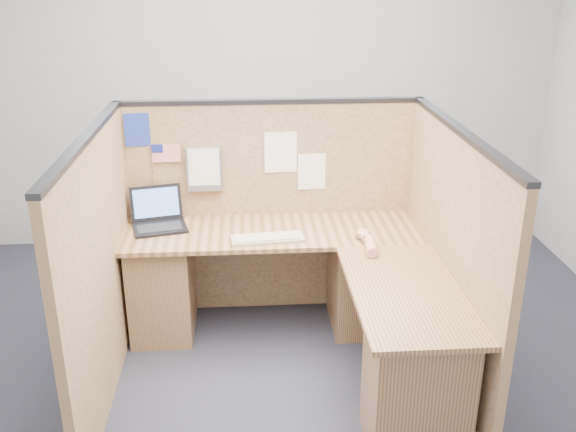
{
  "coord_description": "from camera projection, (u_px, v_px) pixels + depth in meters",
  "views": [
    {
      "loc": [
        -0.18,
        -3.2,
        2.36
      ],
      "look_at": [
        0.08,
        0.5,
        0.9
      ],
      "focal_mm": 40.0,
      "sensor_mm": 36.0,
      "label": 1
    }
  ],
  "objects": [
    {
      "name": "l_desk",
      "position": [
        306.0,
        304.0,
        3.98
      ],
      "size": [
        1.95,
        1.75,
        0.73
      ],
      "color": "brown",
      "rests_on": "floor"
    },
    {
      "name": "hand_forearm",
      "position": [
        368.0,
        242.0,
        3.95
      ],
      "size": [
        0.1,
        0.35,
        0.07
      ],
      "color": "tan",
      "rests_on": "l_desk"
    },
    {
      "name": "paper_left",
      "position": [
        281.0,
        152.0,
        4.32
      ],
      "size": [
        0.22,
        0.01,
        0.28
      ],
      "primitive_type": "cube",
      "rotation": [
        0.0,
        0.0,
        0.05
      ],
      "color": "white",
      "rests_on": "cubicle_partitions"
    },
    {
      "name": "american_flag",
      "position": [
        163.0,
        155.0,
        4.26
      ],
      "size": [
        0.19,
        0.01,
        0.33
      ],
      "color": "olive",
      "rests_on": "cubicle_partitions"
    },
    {
      "name": "wall_back",
      "position": [
        264.0,
        85.0,
        5.42
      ],
      "size": [
        5.0,
        0.0,
        5.0
      ],
      "primitive_type": "plane",
      "rotation": [
        1.57,
        0.0,
        0.0
      ],
      "color": "#AEB2B4",
      "rests_on": "floor"
    },
    {
      "name": "paper_right",
      "position": [
        312.0,
        172.0,
        4.39
      ],
      "size": [
        0.2,
        0.02,
        0.25
      ],
      "primitive_type": "cube",
      "rotation": [
        0.0,
        0.0,
        0.09
      ],
      "color": "white",
      "rests_on": "cubicle_partitions"
    },
    {
      "name": "mouse",
      "position": [
        363.0,
        236.0,
        4.07
      ],
      "size": [
        0.11,
        0.08,
        0.04
      ],
      "primitive_type": "ellipsoid",
      "rotation": [
        0.0,
        0.0,
        -0.23
      ],
      "color": "#B5B5BA",
      "rests_on": "l_desk"
    },
    {
      "name": "laptop",
      "position": [
        161.0,
        217.0,
        4.26
      ],
      "size": [
        0.39,
        0.4,
        0.25
      ],
      "rotation": [
        0.0,
        0.0,
        0.23
      ],
      "color": "black",
      "rests_on": "l_desk"
    },
    {
      "name": "cubicle_partitions",
      "position": [
        275.0,
        240.0,
        3.96
      ],
      "size": [
        2.06,
        1.83,
        1.53
      ],
      "color": "brown",
      "rests_on": "floor"
    },
    {
      "name": "file_holder",
      "position": [
        204.0,
        169.0,
        4.3
      ],
      "size": [
        0.24,
        0.05,
        0.3
      ],
      "color": "slate",
      "rests_on": "cubicle_partitions"
    },
    {
      "name": "keyboard",
      "position": [
        267.0,
        239.0,
        4.04
      ],
      "size": [
        0.47,
        0.2,
        0.03
      ],
      "rotation": [
        0.0,
        0.0,
        0.09
      ],
      "color": "gray",
      "rests_on": "l_desk"
    },
    {
      "name": "floor",
      "position": [
        280.0,
        386.0,
        3.85
      ],
      "size": [
        5.0,
        5.0,
        0.0
      ],
      "primitive_type": "plane",
      "color": "#20202D",
      "rests_on": "ground"
    },
    {
      "name": "blue_poster",
      "position": [
        137.0,
        130.0,
        4.2
      ],
      "size": [
        0.17,
        0.02,
        0.22
      ],
      "primitive_type": "cube",
      "rotation": [
        0.0,
        0.0,
        0.09
      ],
      "color": "navy",
      "rests_on": "cubicle_partitions"
    }
  ]
}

